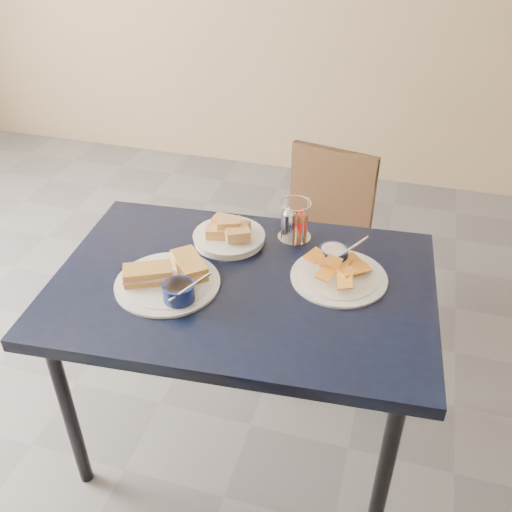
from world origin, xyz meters
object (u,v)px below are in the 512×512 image
(plantain_plate, at_px, (337,269))
(bread_basket, at_px, (229,234))
(dining_table, at_px, (243,300))
(chair_far, at_px, (319,229))
(sandwich_plate, at_px, (170,278))
(condiment_caddy, at_px, (294,223))

(plantain_plate, xyz_separation_m, bread_basket, (-0.37, 0.08, 0.01))
(dining_table, relative_size, bread_basket, 5.12)
(dining_table, bearing_deg, chair_far, 83.76)
(dining_table, xyz_separation_m, sandwich_plate, (-0.20, -0.08, 0.10))
(chair_far, height_order, plantain_plate, plantain_plate)
(sandwich_plate, bearing_deg, condiment_caddy, 50.64)
(sandwich_plate, bearing_deg, bread_basket, 71.37)
(dining_table, bearing_deg, sandwich_plate, -159.04)
(dining_table, distance_m, bread_basket, 0.24)
(condiment_caddy, bearing_deg, sandwich_plate, -129.36)
(chair_far, xyz_separation_m, sandwich_plate, (-0.29, -0.89, 0.32))
(bread_basket, height_order, condiment_caddy, condiment_caddy)
(dining_table, height_order, plantain_plate, plantain_plate)
(dining_table, xyz_separation_m, plantain_plate, (0.26, 0.11, 0.09))
(bread_basket, bearing_deg, dining_table, -61.40)
(sandwich_plate, distance_m, bread_basket, 0.29)
(dining_table, height_order, chair_far, chair_far)
(sandwich_plate, height_order, bread_basket, sandwich_plate)
(bread_basket, xyz_separation_m, condiment_caddy, (0.20, 0.08, 0.03))
(sandwich_plate, xyz_separation_m, plantain_plate, (0.46, 0.19, -0.00))
(dining_table, xyz_separation_m, chair_far, (0.09, 0.81, -0.22))
(sandwich_plate, bearing_deg, plantain_plate, 22.36)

